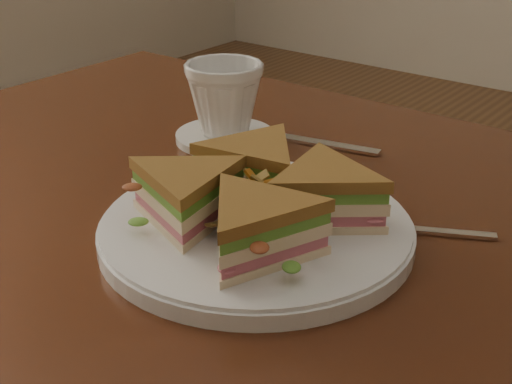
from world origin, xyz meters
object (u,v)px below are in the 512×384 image
(plate, at_px, (256,231))
(sandwich_wedges, at_px, (256,197))
(coffee_cup, at_px, (224,99))
(spoon, at_px, (355,224))
(saucer, at_px, (225,137))
(table, at_px, (270,296))
(knife, at_px, (294,139))

(plate, relative_size, sandwich_wedges, 1.07)
(plate, xyz_separation_m, coffee_cup, (-0.19, 0.18, 0.05))
(spoon, distance_m, saucer, 0.28)
(plate, distance_m, coffee_cup, 0.27)
(sandwich_wedges, bearing_deg, table, 109.37)
(saucer, bearing_deg, plate, -43.64)
(sandwich_wedges, xyz_separation_m, coffee_cup, (-0.19, 0.18, 0.01))
(sandwich_wedges, distance_m, knife, 0.27)
(plate, distance_m, knife, 0.27)
(spoon, relative_size, coffee_cup, 1.68)
(knife, xyz_separation_m, coffee_cup, (-0.07, -0.05, 0.05))
(saucer, relative_size, coffee_cup, 1.29)
(table, distance_m, spoon, 0.14)
(table, height_order, plate, plate)
(table, xyz_separation_m, saucer, (-0.18, 0.14, 0.10))
(knife, distance_m, saucer, 0.09)
(plate, height_order, spoon, plate)
(sandwich_wedges, bearing_deg, plate, -90.00)
(sandwich_wedges, bearing_deg, spoon, 50.29)
(plate, distance_m, saucer, 0.27)
(spoon, distance_m, knife, 0.24)
(plate, relative_size, coffee_cup, 3.04)
(spoon, bearing_deg, saucer, 130.82)
(table, distance_m, sandwich_wedges, 0.15)
(spoon, xyz_separation_m, saucer, (-0.26, 0.10, 0.00))
(coffee_cup, bearing_deg, sandwich_wedges, -61.95)
(table, relative_size, spoon, 7.11)
(plate, relative_size, saucer, 2.36)
(table, bearing_deg, coffee_cup, 142.19)
(spoon, height_order, coffee_cup, coffee_cup)
(table, xyz_separation_m, sandwich_wedges, (0.02, -0.05, 0.14))
(sandwich_wedges, height_order, spoon, sandwich_wedges)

